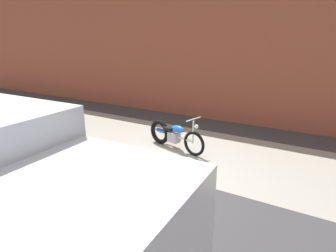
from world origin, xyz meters
TOP-DOWN VIEW (x-y plane):
  - ground_plane at (0.00, 0.00)m, footprint 80.00×80.00m
  - sidewalk_slab at (0.00, 1.75)m, footprint 36.00×3.50m
  - brick_building_wall at (0.00, 5.20)m, footprint 36.00×0.50m
  - motorcycle_blue at (-0.20, 1.55)m, footprint 1.97×0.74m

SIDE VIEW (x-z plane):
  - ground_plane at x=0.00m, z-range 0.00..0.00m
  - sidewalk_slab at x=0.00m, z-range 0.00..0.01m
  - motorcycle_blue at x=-0.20m, z-range -0.12..0.91m
  - brick_building_wall at x=0.00m, z-range 0.00..5.49m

